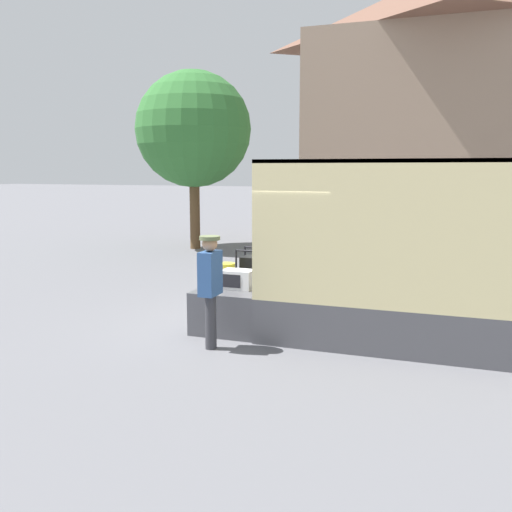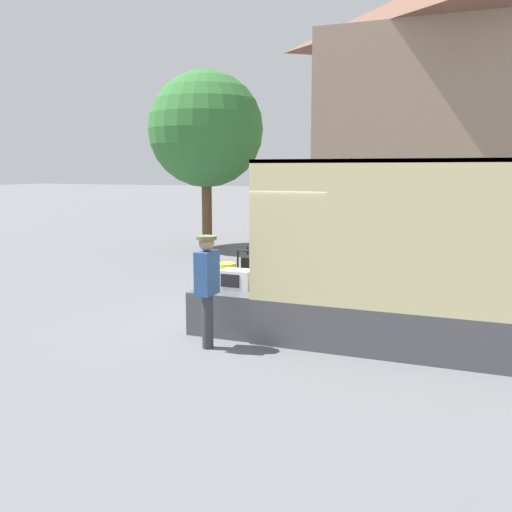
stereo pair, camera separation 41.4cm
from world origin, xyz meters
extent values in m
plane|color=slate|center=(0.00, 0.00, 0.00)|extent=(160.00, 160.00, 0.00)
cube|color=#4C4C51|center=(2.30, 0.00, 0.37)|extent=(4.59, 2.45, 0.75)
cube|color=beige|center=(2.30, 1.20, 1.87)|extent=(4.59, 0.06, 2.24)
cube|color=beige|center=(2.30, -1.20, 1.87)|extent=(4.59, 0.06, 2.24)
cube|color=beige|center=(2.30, 0.00, 2.95)|extent=(4.59, 2.45, 0.06)
cylinder|color=orange|center=(1.77, 0.76, 0.95)|extent=(0.32, 0.32, 0.40)
cube|color=#2D7F33|center=(3.79, -0.78, 0.89)|extent=(0.44, 0.32, 0.29)
cube|color=#4C4C51|center=(-0.61, 0.00, 0.37)|extent=(1.21, 2.33, 0.75)
cube|color=white|center=(-0.53, -0.51, 0.91)|extent=(0.55, 0.38, 0.34)
cube|color=black|center=(-0.59, -0.70, 0.91)|extent=(0.35, 0.01, 0.23)
cube|color=black|center=(-0.59, 0.60, 0.95)|extent=(0.55, 0.41, 0.41)
cylinder|color=slate|center=(-0.38, 0.60, 0.97)|extent=(0.20, 0.23, 0.23)
cylinder|color=black|center=(-0.92, 0.36, 1.03)|extent=(0.04, 0.04, 0.57)
cylinder|color=black|center=(-0.27, 0.36, 1.03)|extent=(0.04, 0.04, 0.57)
cylinder|color=black|center=(-0.92, 0.84, 1.03)|extent=(0.04, 0.04, 0.57)
cylinder|color=black|center=(-0.27, 0.84, 1.03)|extent=(0.04, 0.04, 0.57)
cylinder|color=black|center=(-0.59, 0.36, 1.29)|extent=(0.65, 0.04, 0.04)
cylinder|color=black|center=(-0.59, 0.84, 1.29)|extent=(0.65, 0.04, 0.04)
cylinder|color=yellow|center=(-1.00, 0.07, 0.92)|extent=(0.34, 0.34, 0.34)
cylinder|color=#38383D|center=(-0.54, -1.66, 0.44)|extent=(0.18, 0.18, 0.87)
cube|color=#2D5189|center=(-0.54, -1.66, 1.22)|extent=(0.24, 0.44, 0.69)
sphere|color=tan|center=(-0.54, -1.66, 1.69)|extent=(0.24, 0.24, 0.24)
cylinder|color=#606B47|center=(-0.54, -1.66, 1.78)|extent=(0.32, 0.32, 0.06)
cube|color=gray|center=(2.66, 12.77, 3.70)|extent=(9.60, 7.43, 7.40)
cylinder|color=brown|center=(-5.89, 8.75, 1.20)|extent=(0.36, 0.36, 2.39)
sphere|color=#337033|center=(-5.89, 8.75, 4.22)|extent=(4.05, 4.05, 4.05)
camera|label=1|loc=(3.13, -9.66, 2.83)|focal=40.00mm
camera|label=2|loc=(3.52, -9.51, 2.83)|focal=40.00mm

